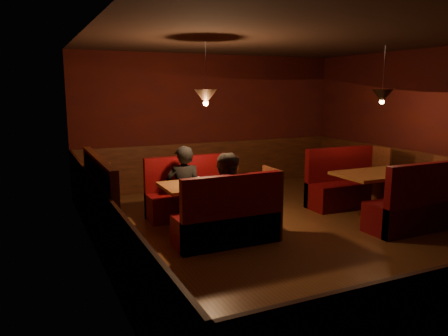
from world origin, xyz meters
name	(u,v)px	position (x,y,z in m)	size (l,w,h in m)	color
room	(285,165)	(-0.28, 0.05, 1.05)	(6.02, 7.02, 2.92)	brown
main_table	(207,194)	(-1.26, 0.72, 0.57)	(1.38, 0.83, 0.96)	brown
main_bench_far	(191,197)	(-1.24, 1.50, 0.33)	(1.51, 0.54, 1.03)	black
main_bench_near	(230,222)	(-1.24, -0.06, 0.33)	(1.51, 0.54, 1.03)	black
second_table	(377,184)	(1.60, 0.11, 0.58)	(1.38, 0.88, 0.78)	brown
second_bench_far	(345,187)	(1.63, 0.93, 0.35)	(1.53, 0.57, 1.09)	black
second_bench_near	(416,209)	(1.63, -0.72, 0.35)	(1.53, 0.57, 1.09)	black
diner_a	(184,173)	(-1.45, 1.27, 0.81)	(0.59, 0.39, 1.62)	black
diner_b	(230,185)	(-1.14, 0.13, 0.81)	(0.79, 0.62, 1.63)	#282520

